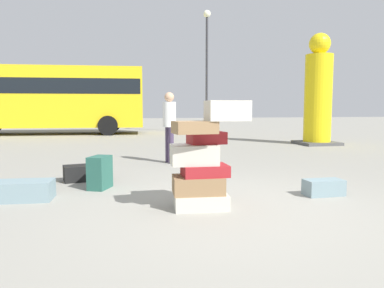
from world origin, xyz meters
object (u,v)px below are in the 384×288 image
Objects in this scene: person_bearded_onlooker at (169,121)px; parked_bus at (46,96)px; suitcase_slate_upright_blue at (324,187)px; suitcase_tower at (203,162)px; yellow_dummy_statue at (318,96)px; suitcase_black_white_trunk at (86,173)px; suitcase_slate_foreground_far at (23,191)px; suitcase_teal_foreground_near at (100,172)px; lamp_post at (207,53)px.

parked_bus is (-4.42, 10.34, 0.87)m from person_bearded_onlooker.
person_bearded_onlooker is at bearing 114.64° from suitcase_slate_upright_blue.
suitcase_tower is 0.36× the size of yellow_dummy_statue.
person_bearded_onlooker is 11.28m from parked_bus.
suitcase_black_white_trunk is 0.92× the size of suitcase_slate_foreground_far.
suitcase_tower is 2.63× the size of suitcase_teal_foreground_near.
parked_bus is at bearing 89.65° from suitcase_black_white_trunk.
parked_bus is 8.02m from lamp_post.
suitcase_slate_foreground_far is 0.49× the size of person_bearded_onlooker.
suitcase_teal_foreground_near is at bearing 30.76° from suitcase_slate_foreground_far.
yellow_dummy_statue is at bearing 107.93° from person_bearded_onlooker.
suitcase_slate_foreground_far is at bearing -51.22° from person_bearded_onlooker.
person_bearded_onlooker is 0.27× the size of lamp_post.
suitcase_black_white_trunk is at bearing 62.93° from suitcase_slate_foreground_far.
suitcase_tower reaches higher than suitcase_slate_upright_blue.
suitcase_teal_foreground_near is 0.79m from suitcase_black_white_trunk.
suitcase_slate_upright_blue is at bearing -40.86° from suitcase_black_white_trunk.
lamp_post is (4.74, 12.16, 3.69)m from suitcase_teal_foreground_near.
suitcase_slate_foreground_far is 0.09× the size of parked_bus.
lamp_post is (-2.31, 6.50, 2.27)m from yellow_dummy_statue.
person_bearded_onlooker reaches higher than suitcase_tower.
person_bearded_onlooker is at bearing -108.73° from lamp_post.
suitcase_slate_foreground_far is at bearing -114.41° from lamp_post.
suitcase_slate_foreground_far is 0.13× the size of lamp_post.
suitcase_slate_upright_blue is at bearing 14.22° from person_bearded_onlooker.
suitcase_slate_foreground_far is 10.28m from yellow_dummy_statue.
yellow_dummy_statue reaches higher than parked_bus.
lamp_post is at bearing 92.36° from suitcase_teal_foreground_near.
suitcase_slate_foreground_far reaches higher than suitcase_slate_upright_blue.
lamp_post reaches higher than suitcase_slate_upright_blue.
yellow_dummy_statue is (8.06, 6.18, 1.54)m from suitcase_slate_foreground_far.
suitcase_slate_upright_blue is at bearing -96.63° from lamp_post.
suitcase_tower is 9.17m from yellow_dummy_statue.
suitcase_teal_foreground_near is 0.65× the size of suitcase_slate_foreground_far.
suitcase_tower is at bearing -128.97° from yellow_dummy_statue.
suitcase_black_white_trunk is (-1.59, 2.16, -0.46)m from suitcase_tower.
person_bearded_onlooker is (2.47, 3.00, 0.83)m from suitcase_slate_foreground_far.
suitcase_slate_upright_blue is at bearing -62.30° from parked_bus.
lamp_post is (3.28, 9.68, 2.98)m from person_bearded_onlooker.
lamp_post is (1.54, 13.26, 3.83)m from suitcase_slate_upright_blue.
lamp_post reaches higher than person_bearded_onlooker.
suitcase_black_white_trunk is at bearing 133.95° from suitcase_teal_foreground_near.
yellow_dummy_statue is at bearing 62.43° from suitcase_teal_foreground_near.
parked_bus is at bearing 126.70° from suitcase_teal_foreground_near.
yellow_dummy_statue reaches higher than suitcase_black_white_trunk.
suitcase_slate_foreground_far is (-1.01, -0.52, -0.12)m from suitcase_teal_foreground_near.
suitcase_slate_foreground_far is at bearing -77.86° from parked_bus.
suitcase_black_white_trunk is 12.49m from parked_bus.
suitcase_black_white_trunk is at bearing -146.09° from yellow_dummy_statue.
suitcase_tower is at bearing -104.14° from lamp_post.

